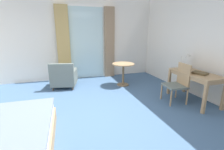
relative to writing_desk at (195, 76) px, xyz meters
The scene contains 12 objects.
ground 2.63m from the writing_desk, behind, with size 6.47×6.61×0.10m, color #426084.
wall_back 4.02m from the writing_desk, 130.11° to the left, with size 6.07×0.12×2.84m, color silver.
wall_right 0.90m from the writing_desk, ahead, with size 0.12×6.21×2.84m, color silver.
balcony_glass_door 3.66m from the writing_desk, 125.53° to the left, with size 1.19×0.02×2.50m, color silver.
curtain_panel_left 4.11m from the writing_desk, 135.76° to the left, with size 0.43×0.10×2.52m, color tan.
curtain_panel_right 3.17m from the writing_desk, 114.31° to the left, with size 0.37×0.10×2.52m, color #897056.
writing_desk is the anchor object (origin of this frame).
desk_chair 0.41m from the writing_desk, 165.94° to the left, with size 0.51×0.52×0.94m.
desk_lamp 0.63m from the writing_desk, 74.90° to the left, with size 0.29×0.26×0.43m.
closed_book 0.17m from the writing_desk, 94.52° to the right, with size 0.25×0.31×0.04m, color brown.
armchair_by_window 3.63m from the writing_desk, 145.79° to the left, with size 0.85×0.88×0.80m.
round_cafe_table 2.06m from the writing_desk, 124.99° to the left, with size 0.69×0.69×0.71m.
Camera 1 is at (-0.50, -2.86, 1.67)m, focal length 25.56 mm.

